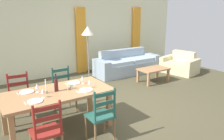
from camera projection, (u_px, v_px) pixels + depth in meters
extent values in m
cube|color=#4C4730|center=(119.00, 109.00, 5.15)|extent=(9.60, 9.60, 0.02)
cube|color=beige|center=(61.00, 34.00, 7.43)|extent=(9.60, 0.16, 2.70)
cube|color=orange|center=(81.00, 41.00, 7.74)|extent=(0.35, 0.08, 2.20)
cube|color=orange|center=(136.00, 36.00, 9.03)|extent=(0.35, 0.08, 2.20)
cube|color=#B37E51|center=(57.00, 93.00, 4.05)|extent=(1.90, 0.96, 0.05)
cube|color=#B37E51|center=(13.00, 136.00, 3.39)|extent=(0.08, 0.08, 0.70)
cube|color=#B37E51|center=(109.00, 109.00, 4.30)|extent=(0.08, 0.08, 0.70)
cube|color=#B37E51|center=(4.00, 116.00, 3.99)|extent=(0.08, 0.08, 0.70)
cube|color=#B37E51|center=(90.00, 96.00, 4.91)|extent=(0.08, 0.08, 0.70)
cube|color=maroon|center=(46.00, 132.00, 3.31)|extent=(0.44, 0.42, 0.03)
cylinder|color=brown|center=(55.00, 137.00, 3.60)|extent=(0.04, 0.04, 0.43)
cylinder|color=maroon|center=(34.00, 123.00, 3.01)|extent=(0.04, 0.04, 0.50)
cylinder|color=maroon|center=(61.00, 117.00, 3.19)|extent=(0.04, 0.04, 0.50)
cube|color=maroon|center=(48.00, 129.00, 3.13)|extent=(0.38, 0.04, 0.06)
cube|color=maroon|center=(48.00, 119.00, 3.10)|extent=(0.38, 0.04, 0.06)
cube|color=maroon|center=(47.00, 108.00, 3.06)|extent=(0.38, 0.04, 0.06)
cube|color=#255A4E|center=(100.00, 116.00, 3.80)|extent=(0.43, 0.41, 0.03)
cylinder|color=brown|center=(86.00, 127.00, 3.90)|extent=(0.04, 0.04, 0.43)
cylinder|color=brown|center=(104.00, 121.00, 4.09)|extent=(0.04, 0.04, 0.43)
cylinder|color=brown|center=(95.00, 136.00, 3.63)|extent=(0.04, 0.04, 0.43)
cylinder|color=brown|center=(114.00, 130.00, 3.81)|extent=(0.04, 0.04, 0.43)
cylinder|color=#255A4E|center=(95.00, 107.00, 3.50)|extent=(0.04, 0.04, 0.50)
cylinder|color=#255A4E|center=(115.00, 102.00, 3.68)|extent=(0.04, 0.04, 0.50)
cube|color=#255A4E|center=(105.00, 112.00, 3.62)|extent=(0.38, 0.03, 0.06)
cube|color=#255A4E|center=(105.00, 103.00, 3.58)|extent=(0.38, 0.03, 0.06)
cube|color=#255A4E|center=(105.00, 94.00, 3.55)|extent=(0.38, 0.03, 0.06)
cube|color=maroon|center=(21.00, 100.00, 4.45)|extent=(0.45, 0.43, 0.03)
cylinder|color=brown|center=(33.00, 112.00, 4.45)|extent=(0.04, 0.04, 0.43)
cylinder|color=brown|center=(13.00, 116.00, 4.28)|extent=(0.04, 0.04, 0.43)
cylinder|color=brown|center=(30.00, 106.00, 4.74)|extent=(0.04, 0.04, 0.43)
cylinder|color=brown|center=(11.00, 110.00, 4.56)|extent=(0.04, 0.04, 0.43)
cylinder|color=maroon|center=(28.00, 83.00, 4.61)|extent=(0.04, 0.04, 0.50)
cylinder|color=maroon|center=(8.00, 86.00, 4.43)|extent=(0.04, 0.04, 0.50)
cube|color=maroon|center=(19.00, 91.00, 4.56)|extent=(0.38, 0.05, 0.06)
cube|color=maroon|center=(18.00, 84.00, 4.52)|extent=(0.38, 0.05, 0.06)
cube|color=maroon|center=(17.00, 76.00, 4.48)|extent=(0.38, 0.05, 0.06)
cube|color=#235148|center=(65.00, 91.00, 4.90)|extent=(0.43, 0.41, 0.03)
cylinder|color=brown|center=(76.00, 102.00, 4.93)|extent=(0.04, 0.04, 0.43)
cylinder|color=brown|center=(61.00, 106.00, 4.73)|extent=(0.04, 0.04, 0.43)
cylinder|color=brown|center=(69.00, 97.00, 5.20)|extent=(0.04, 0.04, 0.43)
cylinder|color=brown|center=(54.00, 101.00, 4.99)|extent=(0.04, 0.04, 0.43)
cylinder|color=#235148|center=(68.00, 76.00, 5.07)|extent=(0.04, 0.04, 0.50)
cylinder|color=#235148|center=(53.00, 79.00, 4.87)|extent=(0.04, 0.04, 0.50)
cube|color=#235148|center=(61.00, 84.00, 5.00)|extent=(0.38, 0.03, 0.06)
cube|color=#235148|center=(61.00, 77.00, 4.96)|extent=(0.38, 0.03, 0.06)
cube|color=#235148|center=(60.00, 70.00, 4.92)|extent=(0.38, 0.03, 0.06)
cylinder|color=white|center=(35.00, 101.00, 3.60)|extent=(0.24, 0.24, 0.02)
cube|color=silver|center=(25.00, 104.00, 3.52)|extent=(0.02, 0.17, 0.01)
cylinder|color=white|center=(86.00, 90.00, 4.08)|extent=(0.24, 0.24, 0.02)
cube|color=silver|center=(78.00, 92.00, 4.00)|extent=(0.02, 0.17, 0.01)
cylinder|color=white|center=(27.00, 92.00, 4.00)|extent=(0.24, 0.24, 0.02)
cube|color=silver|center=(18.00, 94.00, 3.92)|extent=(0.02, 0.17, 0.01)
cylinder|color=white|center=(74.00, 83.00, 4.48)|extent=(0.24, 0.24, 0.02)
cube|color=silver|center=(67.00, 84.00, 4.40)|extent=(0.02, 0.17, 0.01)
cylinder|color=#471919|center=(56.00, 85.00, 4.03)|extent=(0.07, 0.07, 0.22)
cylinder|color=#471919|center=(56.00, 77.00, 3.99)|extent=(0.02, 0.02, 0.08)
cylinder|color=black|center=(55.00, 74.00, 3.98)|extent=(0.03, 0.03, 0.02)
cylinder|color=white|center=(43.00, 98.00, 3.76)|extent=(0.06, 0.06, 0.01)
cylinder|color=white|center=(43.00, 95.00, 3.75)|extent=(0.01, 0.01, 0.07)
cone|color=white|center=(43.00, 91.00, 3.73)|extent=(0.06, 0.06, 0.08)
cylinder|color=white|center=(90.00, 88.00, 4.23)|extent=(0.06, 0.06, 0.01)
cylinder|color=white|center=(90.00, 86.00, 4.22)|extent=(0.01, 0.01, 0.07)
cone|color=white|center=(89.00, 82.00, 4.20)|extent=(0.06, 0.06, 0.08)
cylinder|color=white|center=(38.00, 92.00, 4.00)|extent=(0.06, 0.06, 0.01)
cylinder|color=white|center=(37.00, 90.00, 3.99)|extent=(0.01, 0.01, 0.07)
cone|color=white|center=(37.00, 86.00, 3.97)|extent=(0.06, 0.06, 0.08)
cylinder|color=white|center=(82.00, 84.00, 4.45)|extent=(0.06, 0.06, 0.01)
cylinder|color=white|center=(82.00, 82.00, 4.44)|extent=(0.01, 0.01, 0.07)
cone|color=white|center=(82.00, 78.00, 4.42)|extent=(0.06, 0.06, 0.08)
cylinder|color=silver|center=(71.00, 87.00, 4.16)|extent=(0.07, 0.07, 0.09)
cylinder|color=#998C66|center=(46.00, 92.00, 3.96)|extent=(0.05, 0.05, 0.04)
cylinder|color=white|center=(46.00, 85.00, 3.92)|extent=(0.02, 0.02, 0.21)
cylinder|color=#998C66|center=(68.00, 89.00, 4.11)|extent=(0.05, 0.05, 0.04)
cylinder|color=white|center=(68.00, 85.00, 4.09)|extent=(0.02, 0.02, 0.12)
cube|color=#93A6B7|center=(127.00, 68.00, 7.80)|extent=(1.82, 0.84, 0.40)
cube|color=#93A6B7|center=(122.00, 61.00, 7.99)|extent=(1.80, 0.24, 0.80)
cube|color=#93A6B7|center=(150.00, 62.00, 8.31)|extent=(0.26, 0.80, 0.58)
cube|color=#93A6B7|center=(102.00, 70.00, 7.25)|extent=(0.26, 0.80, 0.58)
cube|color=#A5BACD|center=(139.00, 59.00, 7.93)|extent=(0.87, 0.66, 0.12)
cube|color=#A5BACD|center=(117.00, 62.00, 7.46)|extent=(0.87, 0.66, 0.12)
cube|color=#B37E51|center=(153.00, 69.00, 6.88)|extent=(0.90, 0.56, 0.04)
cube|color=#B37E51|center=(148.00, 80.00, 6.53)|extent=(0.06, 0.06, 0.38)
cube|color=#B37E51|center=(168.00, 75.00, 6.96)|extent=(0.06, 0.06, 0.38)
cube|color=#B37E51|center=(138.00, 76.00, 6.90)|extent=(0.06, 0.06, 0.38)
cube|color=#B37E51|center=(157.00, 72.00, 7.33)|extent=(0.06, 0.06, 0.38)
cube|color=beige|center=(179.00, 67.00, 7.92)|extent=(0.94, 0.94, 0.38)
cube|color=beige|center=(184.00, 61.00, 8.08)|extent=(0.35, 0.82, 0.72)
cube|color=beige|center=(193.00, 68.00, 7.57)|extent=(0.82, 0.33, 0.52)
cube|color=beige|center=(167.00, 63.00, 8.23)|extent=(0.82, 0.33, 0.52)
cylinder|color=#332D28|center=(89.00, 78.00, 7.32)|extent=(0.28, 0.28, 0.03)
cylinder|color=gray|center=(88.00, 57.00, 7.14)|extent=(0.03, 0.03, 1.35)
cone|color=beige|center=(88.00, 31.00, 6.93)|extent=(0.40, 0.40, 0.26)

